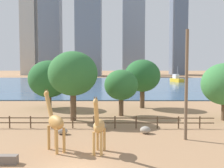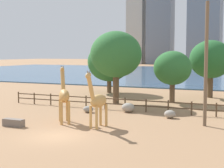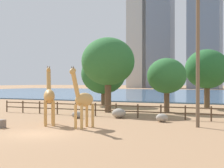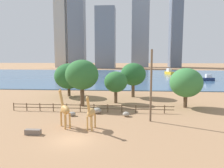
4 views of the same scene
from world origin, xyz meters
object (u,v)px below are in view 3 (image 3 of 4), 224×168
boulder_by_pole (119,113)px  giraffe_companion (49,96)px  tree_right_tall (108,62)px  utility_pole (198,62)px  boulder_near_fence (162,118)px  giraffe_tall (83,100)px  tree_left_small (207,69)px  boulder_small (77,115)px  tree_left_large (167,76)px  tree_right_small (103,74)px

boulder_by_pole → giraffe_companion: bearing=-114.4°
tree_right_tall → utility_pole: bearing=-37.1°
boulder_near_fence → giraffe_tall: bearing=-124.2°
utility_pole → tree_left_small: size_ratio=1.31×
giraffe_companion → tree_left_small: size_ratio=0.64×
boulder_by_pole → boulder_small: bearing=-153.1°
giraffe_companion → tree_left_large: bearing=-56.4°
tree_left_large → tree_right_small: tree_right_small is taller
tree_left_large → tree_right_small: bearing=149.7°
giraffe_tall → tree_right_small: (-8.84, 22.05, 2.40)m
giraffe_tall → boulder_small: size_ratio=4.42×
giraffe_tall → tree_left_large: (2.08, 15.68, 1.94)m
boulder_near_fence → boulder_small: boulder_near_fence is taller
boulder_near_fence → tree_right_tall: (-7.96, 6.39, 5.27)m
boulder_by_pole → tree_right_tall: size_ratio=0.16×
giraffe_tall → boulder_small: giraffe_tall is taller
giraffe_tall → tree_right_small: 23.88m
utility_pole → tree_left_large: 12.93m
boulder_near_fence → boulder_by_pole: boulder_by_pole is taller
utility_pole → boulder_small: size_ratio=9.56×
giraffe_companion → utility_pole: 11.80m
giraffe_companion → boulder_small: 5.46m
giraffe_tall → tree_right_tall: size_ratio=0.55×
utility_pole → boulder_by_pole: utility_pole is taller
boulder_small → tree_right_small: size_ratio=0.14×
utility_pole → tree_right_tall: utility_pole is taller
boulder_near_fence → tree_right_small: (-13.04, 15.88, 4.15)m
tree_left_large → tree_left_small: size_ratio=0.81×
giraffe_companion → tree_right_small: (-5.37, 21.32, 2.24)m
boulder_small → tree_right_small: 17.49m
boulder_by_pole → tree_left_small: bearing=68.3°
boulder_small → tree_right_tall: bearing=89.2°
tree_left_small → tree_right_small: 14.35m
giraffe_tall → boulder_small: bearing=-138.4°
giraffe_companion → tree_right_tall: tree_right_tall is taller
utility_pole → boulder_small: 12.43m
giraffe_companion → boulder_by_pole: bearing=-60.4°
boulder_by_pole → tree_right_small: tree_right_small is taller
tree_right_tall → tree_left_small: size_ratio=1.11×
giraffe_companion → utility_pole: (11.02, 3.27, 2.64)m
giraffe_tall → boulder_by_pole: bearing=-169.3°
boulder_near_fence → tree_right_tall: size_ratio=0.12×
giraffe_companion → tree_left_large: (5.54, 14.95, 1.77)m
giraffe_tall → giraffe_companion: giraffe_companion is taller
giraffe_tall → tree_right_tall: bearing=-155.3°
boulder_small → boulder_near_fence: bearing=2.5°
boulder_by_pole → tree_right_small: (-8.48, 14.46, 4.06)m
giraffe_tall → giraffe_companion: 3.54m
giraffe_companion → boulder_by_pole: size_ratio=3.66×
utility_pole → boulder_by_pole: (-7.91, 3.59, -4.46)m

